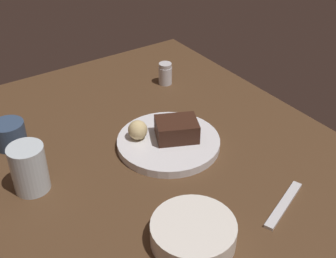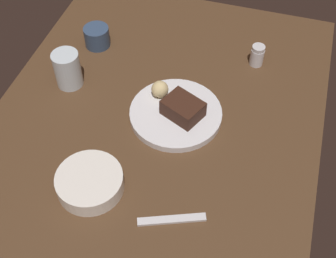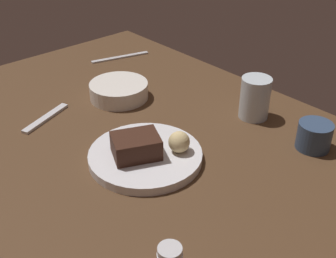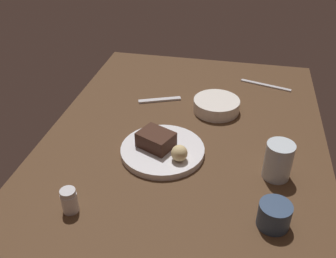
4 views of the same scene
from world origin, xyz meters
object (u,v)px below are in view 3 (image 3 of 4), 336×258
Objects in this scene: bread_roll at (179,142)px; coffee_cup at (314,136)px; side_bowl at (119,91)px; water_glass at (255,98)px; dessert_plate at (145,156)px; chocolate_cake_slice at (136,146)px; dessert_spoon at (46,118)px; butter_knife at (120,57)px.

coffee_cup is (16.46, 24.64, -1.15)cm from bread_roll.
side_bowl is 2.07× the size of coffee_cup.
water_glass is at bearing 91.91° from bread_roll.
water_glass is 0.67× the size of side_bowl.
dessert_plate is 29.34cm from side_bowl.
chocolate_cake_slice is at bearing -29.30° from side_bowl.
dessert_plate is at bearing -96.31° from water_glass.
bread_roll is 31.64cm from side_bowl.
bread_roll reaches higher than side_bowl.
dessert_plate is 7.77cm from bread_roll.
bread_roll is 0.44× the size of water_glass.
dessert_spoon is at bearing -158.66° from bread_roll.
water_glass is at bearing 176.38° from coffee_cup.
butter_knife is (-52.79, 23.52, -3.92)cm from bread_roll.
side_bowl is 50.43cm from coffee_cup.
dessert_plate is 1.26× the size of butter_knife.
coffee_cup is at bearing -3.62° from water_glass.
coffee_cup is at bearing 56.59° from chocolate_cake_slice.
bread_roll is 29.65cm from coffee_cup.
bread_roll is 0.24× the size of butter_knife.
dessert_plate is at bearing -127.70° from bread_roll.
side_bowl is (-30.78, 7.03, -2.05)cm from bread_roll.
side_bowl is (-26.46, 12.62, 1.17)cm from dessert_plate.
dessert_plate is 36.74cm from coffee_cup.
chocolate_cake_slice is at bearing -103.07° from dessert_plate.
coffee_cup is (47.25, 17.61, 0.90)cm from side_bowl.
bread_roll is at bearing -12.86° from side_bowl.
chocolate_cake_slice is 8.95cm from bread_roll.
bread_roll reaches higher than coffee_cup.
water_glass is at bearing 83.69° from dessert_plate.
side_bowl is at bearing -159.56° from coffee_cup.
dessert_plate is 3.79cm from chocolate_cake_slice.
dessert_spoon is (-28.75, -5.54, -3.81)cm from chocolate_cake_slice.
bread_roll is 0.29× the size of side_bowl.
water_glass is 50.98cm from dessert_spoon.
water_glass is 52.20cm from butter_knife.
dessert_spoon is at bearing -142.95° from coffee_cup.
coffee_cup is 0.50× the size of dessert_spoon.
dessert_spoon is at bearing -165.58° from dessert_plate.
chocolate_cake_slice is 38.60cm from coffee_cup.
dessert_plate is at bearing -97.27° from dessert_spoon.
butter_knife is at bearing 149.00° from dessert_plate.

